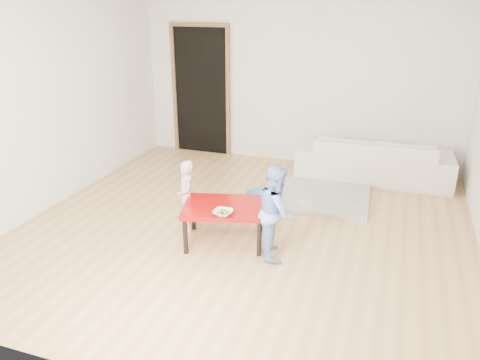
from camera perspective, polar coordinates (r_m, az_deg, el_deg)
The scene contains 13 objects.
floor at distance 5.44m, azimuth 0.69°, elevation -5.67°, with size 5.00×5.00×0.01m, color #B4814D.
back_wall at distance 7.36m, azimuth 7.04°, elevation 12.02°, with size 5.00×0.02×2.60m, color white.
left_wall at distance 6.22m, azimuth -21.95°, elevation 8.97°, with size 0.02×5.00×2.60m, color white.
doorway at distance 7.87m, azimuth -4.72°, elevation 10.67°, with size 1.02×0.08×2.11m, color brown, non-canonical shape.
sofa at distance 7.00m, azimuth 15.95°, elevation 2.54°, with size 2.16×0.84×0.63m, color beige.
cushion at distance 6.78m, azimuth 13.89°, elevation 3.59°, with size 0.48×0.42×0.13m, color orange.
red_table at distance 5.02m, azimuth -1.90°, elevation -5.36°, with size 0.86×0.64×0.43m, color #8C0907, non-canonical shape.
bowl at distance 4.71m, azimuth -2.08°, elevation -4.02°, with size 0.19×0.19×0.05m, color white.
broccoli at distance 4.71m, azimuth -2.08°, elevation -3.97°, with size 0.12×0.12×0.06m, color #2D5919, non-canonical shape.
child_pink at distance 5.22m, azimuth -6.59°, elevation -2.01°, with size 0.30×0.20×0.82m, color #DD658C.
child_blue at distance 4.68m, azimuth 4.45°, elevation -3.87°, with size 0.47×0.36×0.96m, color #577EC9.
basin at distance 6.04m, azimuth 2.62°, elevation -2.17°, with size 0.42×0.42×0.13m, color teal.
blanket at distance 6.22m, azimuth 9.24°, elevation -2.01°, with size 1.35×1.13×0.07m, color #BBB7A5, non-canonical shape.
Camera 1 is at (1.52, -4.60, 2.46)m, focal length 35.00 mm.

